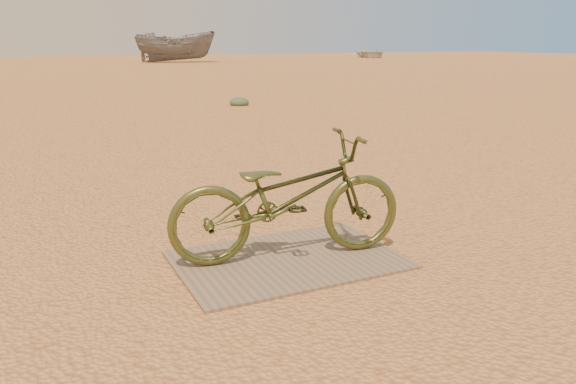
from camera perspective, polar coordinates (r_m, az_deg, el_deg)
name	(u,v)px	position (r m, az deg, el deg)	size (l,w,h in m)	color
ground	(299,240)	(4.61, 1.16, -4.89)	(120.00, 120.00, 0.00)	tan
plywood_board	(288,260)	(4.18, 0.00, -6.89)	(1.62, 1.09, 0.02)	#79664E
bicycle	(287,197)	(4.07, -0.06, -0.55)	(0.61, 1.74, 0.91)	#475024
boat_mid_right	(176,47)	(43.53, -11.31, 14.29)	(2.20, 5.86, 2.27)	slate
boat_far_right	(371,53)	(54.76, 8.42, 13.80)	(2.99, 4.19, 0.87)	beige
kale_b	(239,105)	(14.33, -4.97, 8.77)	(0.49, 0.49, 0.27)	#4F6543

